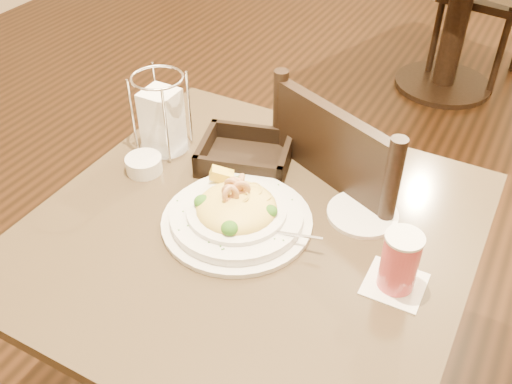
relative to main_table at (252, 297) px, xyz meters
The scene contains 8 objects.
main_table is the anchor object (origin of this frame).
dining_chair_near 0.37m from the main_table, 69.56° to the left, with size 0.55×0.55×0.93m.
pasta_bowl 0.26m from the main_table, behind, with size 0.36×0.32×0.10m.
drink_glass 0.43m from the main_table, ahead, with size 0.11×0.11×0.13m.
bread_basket 0.34m from the main_table, 122.47° to the left, with size 0.25×0.23×0.06m.
napkin_caddy 0.48m from the main_table, 155.06° to the left, with size 0.13×0.13×0.20m.
side_plate 0.34m from the main_table, 36.64° to the left, with size 0.16×0.16×0.01m, color white.
butter_ramekin 0.41m from the main_table, behind, with size 0.09×0.09×0.04m, color white.
Camera 1 is at (0.44, -0.79, 1.54)m, focal length 40.00 mm.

